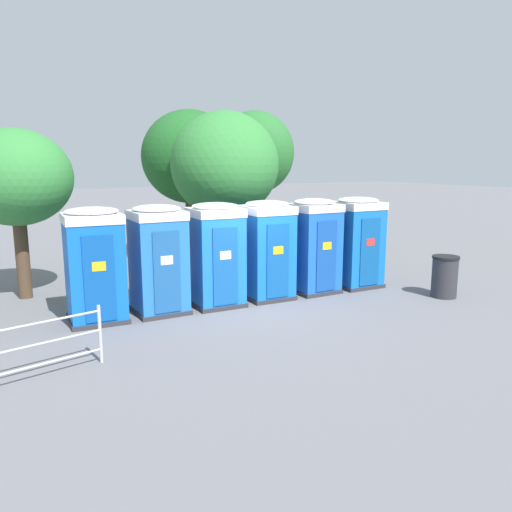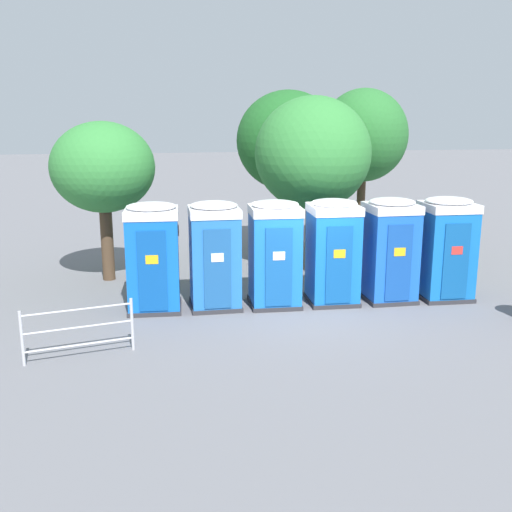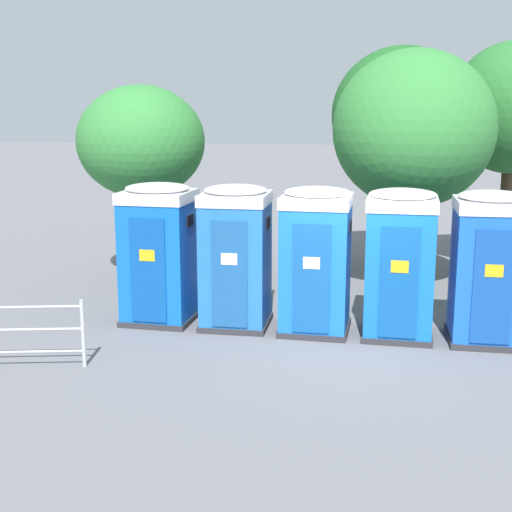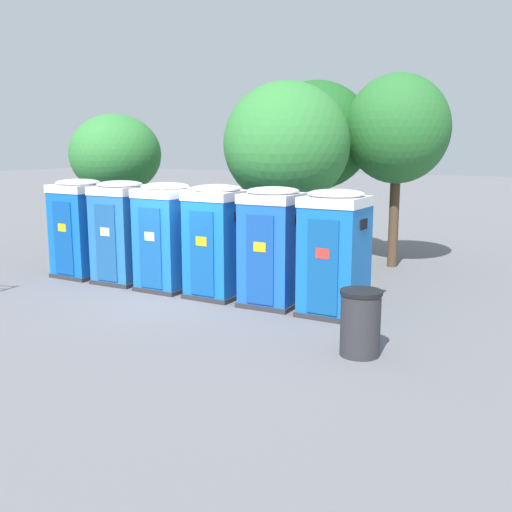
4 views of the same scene
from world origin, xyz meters
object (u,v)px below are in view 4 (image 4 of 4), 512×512
object	(u,v)px
street_tree_1	(316,136)
street_tree_2	(116,155)
street_tree_3	(286,145)
portapotty_4	(273,246)
street_tree_0	(398,130)
portapotty_1	(122,232)
portapotty_5	(334,252)
portapotty_3	(217,241)
portapotty_2	(166,236)
trash_can	(360,323)
portapotty_0	(80,228)

from	to	relation	value
street_tree_1	street_tree_2	distance (m)	6.13
street_tree_1	street_tree_3	world-z (taller)	street_tree_1
portapotty_4	street_tree_0	distance (m)	5.99
portapotty_1	street_tree_3	world-z (taller)	street_tree_3
portapotty_1	street_tree_1	world-z (taller)	street_tree_1
portapotty_5	street_tree_1	distance (m)	6.65
portapotty_4	portapotty_3	bearing A→B (deg)	177.74
portapotty_1	portapotty_2	distance (m)	1.43
portapotty_5	street_tree_0	size ratio (longest dim) A/B	0.48
portapotty_4	trash_can	bearing A→B (deg)	-38.68
portapotty_1	portapotty_4	bearing A→B (deg)	-2.32
street_tree_1	street_tree_2	world-z (taller)	street_tree_1
street_tree_1	street_tree_3	distance (m)	2.43
portapotty_1	street_tree_3	xyz separation A→B (m)	(3.12, 2.91, 2.11)
street_tree_2	trash_can	size ratio (longest dim) A/B	3.97
street_tree_0	street_tree_1	world-z (taller)	street_tree_0
portapotty_1	street_tree_3	bearing A→B (deg)	42.98
portapotty_0	street_tree_0	bearing A→B (deg)	36.65
portapotty_3	street_tree_1	world-z (taller)	street_tree_1
portapotty_3	street_tree_0	bearing A→B (deg)	64.04
portapotty_5	street_tree_1	bearing A→B (deg)	116.24
portapotty_2	street_tree_0	bearing A→B (deg)	52.65
portapotty_5	street_tree_0	xyz separation A→B (m)	(-0.29, 5.40, 2.52)
portapotty_4	street_tree_2	size ratio (longest dim) A/B	0.59
street_tree_0	street_tree_2	world-z (taller)	street_tree_0
portapotty_5	street_tree_1	xyz separation A→B (m)	(-2.75, 5.58, 2.36)
street_tree_1	portapotty_3	bearing A→B (deg)	-91.05
portapotty_4	street_tree_1	world-z (taller)	street_tree_1
street_tree_0	street_tree_1	xyz separation A→B (m)	(-2.46, 0.18, -0.16)
portapotty_3	portapotty_1	bearing A→B (deg)	177.65
street_tree_0	portapotty_3	bearing A→B (deg)	-115.96
portapotty_4	trash_can	world-z (taller)	portapotty_4
street_tree_3	trash_can	world-z (taller)	street_tree_3
portapotty_3	trash_can	size ratio (longest dim) A/B	2.33
portapotty_0	portapotty_4	size ratio (longest dim) A/B	1.00
street_tree_3	portapotty_4	bearing A→B (deg)	-69.49
street_tree_1	trash_can	xyz separation A→B (m)	(4.00, -7.64, -3.09)
portapotty_2	portapotty_4	size ratio (longest dim) A/B	1.00
street_tree_0	portapotty_1	bearing A→B (deg)	-136.47
street_tree_1	street_tree_3	size ratio (longest dim) A/B	1.05
portapotty_4	street_tree_3	distance (m)	3.91
portapotty_2	street_tree_3	distance (m)	4.04
portapotty_5	portapotty_0	bearing A→B (deg)	177.51
portapotty_1	portapotty_4	xyz separation A→B (m)	(4.28, -0.17, 0.00)
portapotty_5	portapotty_4	bearing A→B (deg)	176.62
street_tree_3	trash_can	xyz separation A→B (m)	(3.83, -5.22, -2.85)
portapotty_3	street_tree_3	size ratio (longest dim) A/B	0.51
portapotty_1	portapotty_3	bearing A→B (deg)	-2.35
portapotty_3	street_tree_3	world-z (taller)	street_tree_3
portapotty_1	trash_can	xyz separation A→B (m)	(6.95, -2.31, -0.73)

